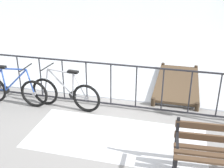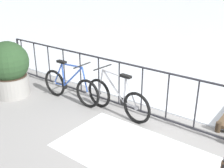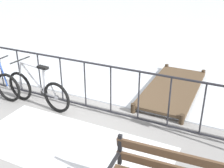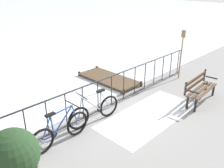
{
  "view_description": "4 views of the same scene",
  "coord_description": "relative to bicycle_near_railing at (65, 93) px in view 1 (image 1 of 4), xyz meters",
  "views": [
    {
      "loc": [
        1.78,
        -5.7,
        3.15
      ],
      "look_at": [
        0.28,
        0.13,
        0.52
      ],
      "focal_mm": 45.98,
      "sensor_mm": 36.0,
      "label": 1
    },
    {
      "loc": [
        2.3,
        -4.37,
        2.75
      ],
      "look_at": [
        -0.88,
        -0.24,
        0.63
      ],
      "focal_mm": 43.03,
      "sensor_mm": 36.0,
      "label": 2
    },
    {
      "loc": [
        2.96,
        -4.29,
        2.88
      ],
      "look_at": [
        0.73,
        0.33,
        0.53
      ],
      "focal_mm": 44.02,
      "sensor_mm": 36.0,
      "label": 3
    },
    {
      "loc": [
        -4.6,
        -4.79,
        3.76
      ],
      "look_at": [
        0.2,
        -0.11,
        0.85
      ],
      "focal_mm": 38.73,
      "sensor_mm": 36.0,
      "label": 4
    }
  ],
  "objects": [
    {
      "name": "ground_plane",
      "position": [
        0.7,
        0.3,
        -0.37
      ],
      "size": [
        160.0,
        160.0,
        0.0
      ],
      "primitive_type": "plane",
      "color": "gray"
    },
    {
      "name": "railing_fence",
      "position": [
        0.7,
        0.3,
        0.19
      ],
      "size": [
        9.06,
        0.06,
        1.07
      ],
      "color": "#232328",
      "rests_on": "ground"
    },
    {
      "name": "wooden_dock",
      "position": [
        2.42,
        1.86,
        -0.25
      ],
      "size": [
        1.1,
        2.62,
        0.2
      ],
      "color": "brown",
      "rests_on": "ground"
    },
    {
      "name": "bicycle_second",
      "position": [
        -1.24,
        -0.13,
        0.0
      ],
      "size": [
        1.71,
        0.52,
        0.97
      ],
      "color": "black",
      "rests_on": "ground"
    },
    {
      "name": "snow_patch",
      "position": [
        1.4,
        -0.9,
        -0.36
      ],
      "size": [
        3.38,
        1.5,
        0.01
      ],
      "primitive_type": "cube",
      "color": "white",
      "rests_on": "ground"
    },
    {
      "name": "bicycle_near_railing",
      "position": [
        0.0,
        0.0,
        0.0
      ],
      "size": [
        1.71,
        0.52,
        0.97
      ],
      "color": "black",
      "rests_on": "ground"
    }
  ]
}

